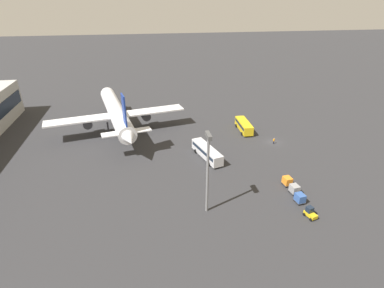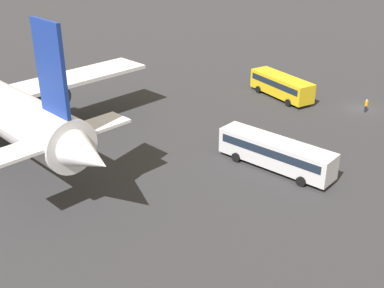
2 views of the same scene
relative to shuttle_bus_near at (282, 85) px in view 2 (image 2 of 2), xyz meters
name	(u,v)px [view 2 (image 2 of 2)]	position (x,y,z in m)	size (l,w,h in m)	color
ground_plane	(361,109)	(-9.38, -5.78, -1.86)	(600.00, 600.00, 0.00)	#2D2D30
shuttle_bus_near	(282,85)	(0.00, 0.00, 0.00)	(10.47, 3.60, 3.10)	gold
shuttle_bus_far	(276,152)	(-15.26, 15.26, 0.02)	(12.70, 5.90, 3.13)	silver
worker_person	(366,106)	(-10.36, -5.41, -0.99)	(0.38, 0.38, 1.74)	#1E1E2D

